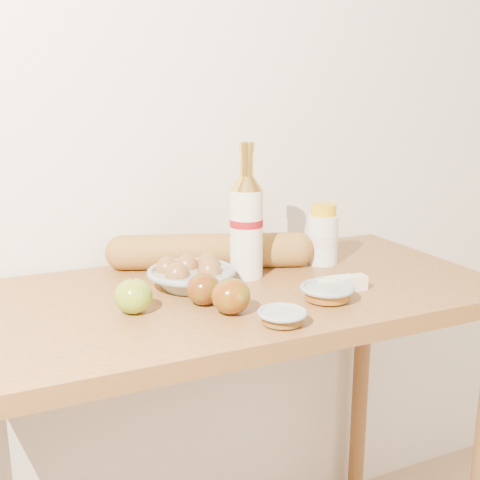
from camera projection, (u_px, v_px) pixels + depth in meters
name	position (u px, v px, depth m)	size (l,w,h in m)	color
back_wall	(182.00, 103.00, 1.54)	(3.50, 0.02, 2.60)	silver
table	(235.00, 340.00, 1.38)	(1.20, 0.60, 0.90)	#9F6933
bourbon_bottle	(246.00, 224.00, 1.41)	(0.09, 0.09, 0.32)	#F0E5CC
cream_bottle	(323.00, 236.00, 1.53)	(0.09, 0.09, 0.15)	silver
egg_bowl	(191.00, 275.00, 1.35)	(0.21, 0.21, 0.07)	gray
baguette	(211.00, 251.00, 1.50)	(0.52, 0.26, 0.09)	#AE7D35
apple_yellowgreen	(133.00, 296.00, 1.20)	(0.09, 0.09, 0.07)	#A5A321
apple_redgreen_front	(231.00, 296.00, 1.19)	(0.09, 0.09, 0.07)	#960B08
apple_redgreen_right	(204.00, 289.00, 1.24)	(0.07, 0.07, 0.07)	maroon
sugar_bowl	(282.00, 317.00, 1.14)	(0.12, 0.12, 0.03)	#96A39F
syrup_bowl	(327.00, 292.00, 1.27)	(0.13, 0.13, 0.03)	gray
butter_stick	(342.00, 284.00, 1.33)	(0.12, 0.04, 0.03)	beige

